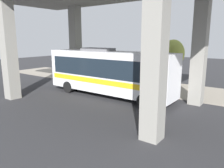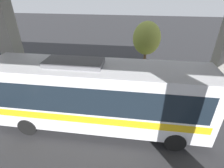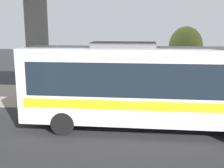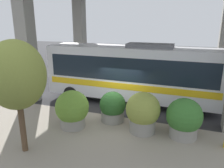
% 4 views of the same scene
% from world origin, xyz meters
% --- Properties ---
extents(ground_plane, '(80.00, 80.00, 0.00)m').
position_xyz_m(ground_plane, '(0.00, 0.00, 0.00)').
color(ground_plane, '#2D2D30').
rests_on(ground_plane, ground).
extents(sidewalk_strip, '(6.00, 40.00, 0.02)m').
position_xyz_m(sidewalk_strip, '(-3.00, 0.00, 0.01)').
color(sidewalk_strip, gray).
rests_on(sidewalk_strip, ground).
extents(bus, '(2.53, 11.00, 3.89)m').
position_xyz_m(bus, '(2.51, -0.33, 2.10)').
color(bus, silver).
rests_on(bus, ground).
extents(fire_hydrant, '(0.43, 0.21, 0.92)m').
position_xyz_m(fire_hydrant, '(-1.36, -5.57, 0.46)').
color(fire_hydrant, gold).
rests_on(fire_hydrant, ground).
extents(planter_front, '(1.67, 1.67, 1.92)m').
position_xyz_m(planter_front, '(-1.94, 1.45, 0.95)').
color(planter_front, gray).
rests_on(planter_front, ground).
extents(planter_middle, '(1.62, 1.62, 1.87)m').
position_xyz_m(planter_middle, '(-1.04, -3.80, 0.92)').
color(planter_middle, gray).
rests_on(planter_middle, ground).
extents(planter_back, '(1.63, 1.63, 2.00)m').
position_xyz_m(planter_back, '(-1.21, -1.94, 1.01)').
color(planter_back, gray).
rests_on(planter_back, ground).
extents(planter_extra, '(1.39, 1.39, 1.63)m').
position_xyz_m(planter_extra, '(-0.57, -0.17, 0.78)').
color(planter_extra, gray).
rests_on(planter_extra, ground).
extents(street_tree_near, '(2.22, 2.22, 4.55)m').
position_xyz_m(street_tree_near, '(-4.49, 2.23, 3.19)').
color(street_tree_near, brown).
rests_on(street_tree_near, ground).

